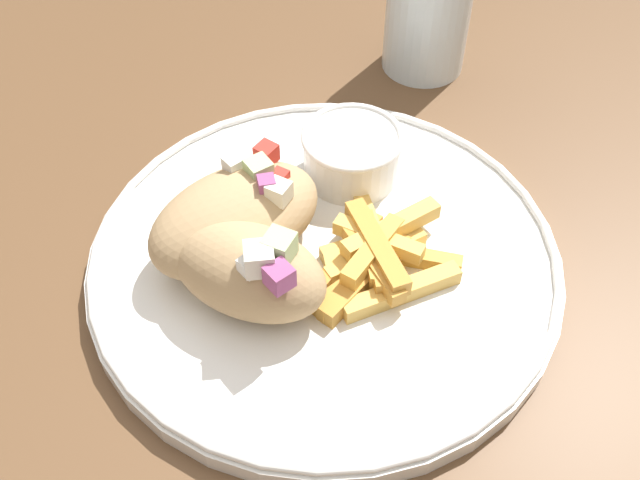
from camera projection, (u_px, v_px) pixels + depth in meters
name	position (u px, v px, depth m)	size (l,w,h in m)	color
table	(324.00, 340.00, 0.58)	(1.13, 1.13, 0.77)	brown
plate	(320.00, 264.00, 0.50)	(0.32, 0.32, 0.02)	white
pita_sandwich_near	(249.00, 270.00, 0.46)	(0.12, 0.11, 0.07)	tan
pita_sandwich_far	(236.00, 218.00, 0.49)	(0.14, 0.12, 0.06)	tan
fries_pile	(375.00, 257.00, 0.49)	(0.11, 0.11, 0.03)	#E5B251
sauce_ramekin	(352.00, 152.00, 0.54)	(0.07, 0.07, 0.04)	white
water_glass	(429.00, 6.00, 0.62)	(0.07, 0.07, 0.13)	silver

